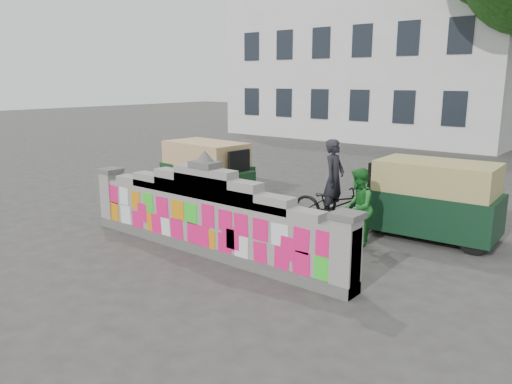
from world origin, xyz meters
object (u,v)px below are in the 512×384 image
(pedestrian, at_px, (358,207))
(cyclist_bike, at_px, (333,205))
(cyclist_rider, at_px, (334,190))
(rickshaw_left, at_px, (208,170))
(rickshaw_right, at_px, (431,199))

(pedestrian, bearing_deg, cyclist_bike, -148.07)
(cyclist_rider, height_order, pedestrian, cyclist_rider)
(cyclist_bike, bearing_deg, pedestrian, -132.38)
(cyclist_bike, relative_size, pedestrian, 1.25)
(cyclist_rider, height_order, rickshaw_left, cyclist_rider)
(pedestrian, distance_m, rickshaw_left, 5.21)
(rickshaw_right, bearing_deg, cyclist_bike, 15.83)
(cyclist_bike, relative_size, rickshaw_right, 0.66)
(cyclist_bike, bearing_deg, cyclist_rider, -95.43)
(cyclist_rider, xyz_separation_m, rickshaw_right, (1.96, 0.67, -0.03))
(cyclist_bike, distance_m, pedestrian, 1.30)
(cyclist_rider, height_order, rickshaw_right, cyclist_rider)
(cyclist_bike, relative_size, cyclist_rider, 1.12)
(cyclist_bike, height_order, cyclist_rider, cyclist_rider)
(cyclist_rider, distance_m, rickshaw_right, 2.08)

